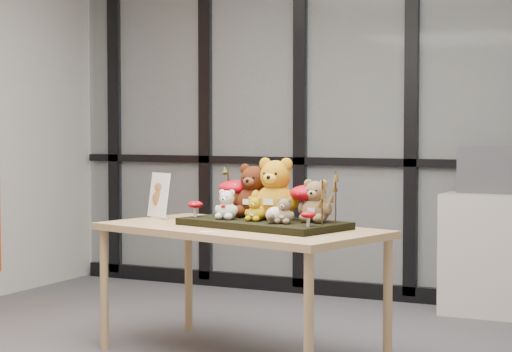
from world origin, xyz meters
The scene contains 24 objects.
room_shell centered at (0.00, 0.00, 1.68)m, with size 5.00×5.00×5.00m.
glass_partition centered at (0.00, 2.47, 1.42)m, with size 4.90×0.06×2.78m.
display_table centered at (0.07, 0.38, 0.69)m, with size 1.76×1.19×0.76m.
diorama_tray centered at (0.20, 0.41, 0.78)m, with size 0.93×0.46×0.04m, color black.
bear_pooh_yellow centered at (0.24, 0.48, 0.99)m, with size 0.29×0.26×0.38m, color #C48513, non-canonical shape.
bear_brown_medium centered at (0.07, 0.56, 0.96)m, with size 0.26×0.23×0.34m, color #431A0A, non-canonical shape.
bear_tan_back centered at (0.51, 0.43, 0.93)m, with size 0.20×0.18×0.26m, color brown, non-canonical shape.
bear_small_yellow centered at (0.18, 0.33, 0.87)m, with size 0.11×0.10×0.15m, color #BB940C, non-canonical shape.
bear_white_bow centered at (0.00, 0.36, 0.89)m, with size 0.14×0.13×0.19m, color silver, non-canonical shape.
bear_beige_small centered at (0.39, 0.28, 0.87)m, with size 0.12×0.11×0.16m, color #82684B, non-canonical shape.
plush_cream_hedgehog centered at (0.33, 0.28, 0.84)m, with size 0.07×0.07×0.10m, color white, non-canonical shape.
mushroom_back_left centered at (-0.07, 0.60, 0.91)m, with size 0.21×0.21×0.23m, color #9C0511, non-canonical shape.
mushroom_back_right centered at (0.45, 0.46, 0.91)m, with size 0.20×0.20×0.22m, color #9C0511, non-canonical shape.
mushroom_front_left centered at (-0.23, 0.41, 0.85)m, with size 0.09×0.09×0.10m, color #9C0511, non-canonical shape.
mushroom_front_right centered at (0.56, 0.21, 0.84)m, with size 0.08×0.08×0.09m, color #9C0511, non-canonical shape.
sprig_green_far_left centered at (-0.13, 0.62, 0.94)m, with size 0.05×0.05×0.29m, color #19340B, non-canonical shape.
sprig_green_mid_left centered at (0.02, 0.63, 0.93)m, with size 0.05×0.05×0.26m, color #19340B, non-canonical shape.
sprig_dry_far_right centered at (0.64, 0.40, 0.94)m, with size 0.05×0.05×0.28m, color brown, non-canonical shape.
sprig_dry_mid_right centered at (0.60, 0.28, 0.92)m, with size 0.05×0.05×0.24m, color brown, non-canonical shape.
sprig_green_centre centered at (0.16, 0.61, 0.90)m, with size 0.05×0.05×0.20m, color #19340B, non-canonical shape.
sign_holder centered at (-0.58, 0.57, 0.88)m, with size 0.20×0.13×0.28m.
label_card centered at (0.03, 0.06, 0.76)m, with size 0.09×0.03×0.00m, color white.
cabinet centered at (1.08, 2.24, 0.42)m, with size 0.64×0.37×0.85m, color #B5AEA1.
monitor centered at (1.08, 2.26, 1.01)m, with size 0.47×0.05×0.33m.
Camera 1 is at (2.40, -4.25, 1.31)m, focal length 65.00 mm.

